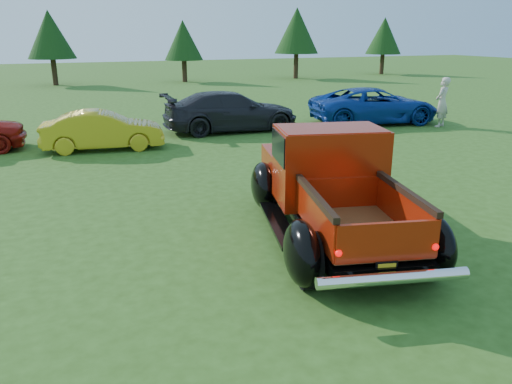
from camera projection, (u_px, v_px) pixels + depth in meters
ground at (289, 243)px, 8.70m from camera, size 120.00×120.00×0.00m
tree_mid_left at (50, 35)px, 33.87m from camera, size 3.20×3.20×5.00m
tree_mid_right at (183, 40)px, 36.39m from camera, size 2.82×2.82×4.40m
tree_east at (297, 31)px, 39.01m from camera, size 3.46×3.46×5.40m
tree_far_east at (384, 36)px, 43.28m from camera, size 3.07×3.07×4.80m
pickup_truck at (328, 183)px, 9.01m from camera, size 3.42×5.49×1.92m
show_car_yellow at (103, 130)px, 15.51m from camera, size 3.81×1.74×1.21m
show_car_grey at (231, 111)px, 18.47m from camera, size 5.11×2.28×1.46m
show_car_blue at (374, 106)px, 20.04m from camera, size 5.43×3.15×1.42m
spectator at (442, 102)px, 19.24m from camera, size 0.82×0.72×1.89m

